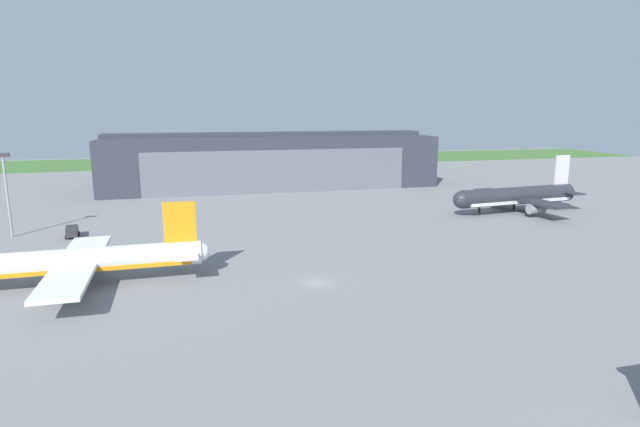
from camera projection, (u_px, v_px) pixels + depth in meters
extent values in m
plane|color=slate|center=(317.00, 282.00, 75.24)|extent=(440.00, 440.00, 0.00)
cube|color=#406C31|center=(225.00, 161.00, 251.74)|extent=(440.00, 56.00, 0.08)
cube|color=#2D333D|center=(269.00, 160.00, 172.95)|extent=(105.42, 39.07, 16.39)
cube|color=slate|center=(279.00, 172.00, 154.59)|extent=(80.12, 0.30, 13.11)
cube|color=#2D333D|center=(269.00, 134.00, 171.19)|extent=(105.42, 9.38, 1.20)
cylinder|color=#282B33|center=(517.00, 196.00, 125.91)|extent=(32.69, 7.69, 4.35)
sphere|color=#282B33|center=(462.00, 200.00, 120.39)|extent=(4.18, 4.18, 4.18)
sphere|color=#282B33|center=(568.00, 192.00, 131.43)|extent=(3.40, 3.40, 3.40)
cube|color=silver|center=(517.00, 200.00, 126.15)|extent=(30.11, 7.47, 0.76)
cube|color=silver|center=(562.00, 170.00, 129.37)|extent=(4.23, 0.84, 7.40)
cube|color=#282B33|center=(552.00, 189.00, 133.66)|extent=(3.53, 6.37, 0.28)
cube|color=#282B33|center=(572.00, 193.00, 127.70)|extent=(3.53, 6.37, 0.28)
cube|color=#282B33|center=(498.00, 193.00, 133.38)|extent=(6.52, 13.62, 0.56)
cube|color=#282B33|center=(542.00, 203.00, 119.10)|extent=(6.52, 13.62, 0.56)
cylinder|color=gray|center=(498.00, 199.00, 132.44)|extent=(4.36, 2.81, 2.39)
cylinder|color=gray|center=(536.00, 209.00, 120.09)|extent=(4.36, 2.81, 2.39)
cylinder|color=black|center=(479.00, 211.00, 122.79)|extent=(0.56, 0.56, 1.98)
cylinder|color=black|center=(514.00, 206.00, 129.08)|extent=(0.56, 0.56, 1.98)
cylinder|color=black|center=(527.00, 210.00, 124.88)|extent=(0.56, 0.56, 1.98)
cylinder|color=silver|center=(71.00, 261.00, 73.10)|extent=(36.49, 4.38, 3.60)
sphere|color=silver|center=(201.00, 252.00, 77.90)|extent=(2.81, 2.81, 2.81)
cube|color=orange|center=(72.00, 268.00, 73.30)|extent=(33.58, 4.36, 0.63)
cube|color=orange|center=(179.00, 222.00, 76.16)|extent=(4.74, 0.50, 6.12)
cube|color=silver|center=(186.00, 246.00, 79.82)|extent=(3.39, 5.11, 0.28)
cube|color=silver|center=(186.00, 255.00, 74.69)|extent=(3.39, 5.11, 0.28)
cube|color=silver|center=(86.00, 249.00, 81.15)|extent=(6.14, 14.62, 0.56)
cube|color=silver|center=(65.00, 282.00, 65.61)|extent=(6.14, 14.62, 0.56)
cylinder|color=gray|center=(80.00, 259.00, 80.11)|extent=(3.46, 2.05, 1.98)
cylinder|color=gray|center=(61.00, 289.00, 66.75)|extent=(3.46, 2.05, 1.98)
cylinder|color=black|center=(86.00, 275.00, 75.82)|extent=(0.56, 0.56, 1.90)
cylinder|color=black|center=(81.00, 283.00, 72.25)|extent=(0.56, 0.56, 1.90)
cube|color=#2D2D33|center=(72.00, 233.00, 100.36)|extent=(2.36, 2.02, 1.74)
cube|color=#28282D|center=(72.00, 230.00, 102.43)|extent=(2.53, 3.15, 1.73)
cylinder|color=black|center=(66.00, 237.00, 100.14)|extent=(0.38, 0.84, 0.81)
cylinder|color=black|center=(79.00, 236.00, 101.03)|extent=(0.38, 0.84, 0.81)
cylinder|color=black|center=(66.00, 234.00, 102.62)|extent=(0.38, 0.84, 0.81)
cylinder|color=black|center=(79.00, 233.00, 103.51)|extent=(0.38, 0.84, 0.81)
cylinder|color=#99999E|center=(8.00, 198.00, 100.64)|extent=(0.44, 0.44, 15.97)
cube|color=#333338|center=(2.00, 155.00, 98.97)|extent=(2.40, 0.50, 0.80)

